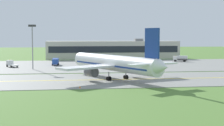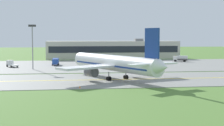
{
  "view_description": "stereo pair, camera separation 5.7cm",
  "coord_description": "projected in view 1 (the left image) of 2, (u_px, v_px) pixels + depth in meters",
  "views": [
    {
      "loc": [
        -13.21,
        -82.19,
        10.96
      ],
      "look_at": [
        -2.13,
        3.18,
        4.0
      ],
      "focal_mm": 53.44,
      "sensor_mm": 36.0,
      "label": 1
    },
    {
      "loc": [
        -13.15,
        -82.2,
        10.96
      ],
      "look_at": [
        -2.13,
        3.18,
        4.0
      ],
      "focal_mm": 53.44,
      "sensor_mm": 36.0,
      "label": 2
    }
  ],
  "objects": [
    {
      "name": "service_truck_baggage",
      "position": [
        11.0,
        64.0,
        117.68
      ],
      "size": [
        5.0,
        6.56,
        2.59
      ],
      "color": "silver",
      "rests_on": "ground"
    },
    {
      "name": "apron_light_mast",
      "position": [
        32.0,
        41.0,
        108.75
      ],
      "size": [
        2.4,
        0.5,
        14.7
      ],
      "color": "gray",
      "rests_on": "ground"
    },
    {
      "name": "ground_plane",
      "position": [
        122.0,
        80.0,
        83.82
      ],
      "size": [
        500.0,
        500.0,
        0.0
      ],
      "primitive_type": "plane",
      "color": "#517A33"
    },
    {
      "name": "taxiway_centreline",
      "position": [
        122.0,
        79.0,
        83.81
      ],
      "size": [
        220.0,
        0.6,
        0.01
      ],
      "primitive_type": "cube",
      "color": "yellow",
      "rests_on": "taxiway_strip"
    },
    {
      "name": "apron_pad",
      "position": [
        130.0,
        65.0,
        126.62
      ],
      "size": [
        140.0,
        52.0,
        0.1
      ],
      "primitive_type": "cube",
      "color": "gray",
      "rests_on": "ground"
    },
    {
      "name": "service_truck_catering",
      "position": [
        180.0,
        58.0,
        142.49
      ],
      "size": [
        6.31,
        4.36,
        2.65
      ],
      "color": "silver",
      "rests_on": "ground"
    },
    {
      "name": "traffic_cone_near_edge",
      "position": [
        80.0,
        87.0,
        69.63
      ],
      "size": [
        0.44,
        0.44,
        0.6
      ],
      "primitive_type": "cone",
      "color": "orange",
      "rests_on": "ground"
    },
    {
      "name": "service_truck_fuel",
      "position": [
        55.0,
        61.0,
        125.04
      ],
      "size": [
        2.53,
        6.07,
        2.6
      ],
      "color": "#264CA5",
      "rests_on": "ground"
    },
    {
      "name": "airplane_lead",
      "position": [
        114.0,
        63.0,
        83.97
      ],
      "size": [
        30.64,
        36.97,
        12.7
      ],
      "color": "white",
      "rests_on": "ground"
    },
    {
      "name": "taxiway_strip",
      "position": [
        122.0,
        80.0,
        83.82
      ],
      "size": [
        240.0,
        28.0,
        0.1
      ],
      "primitive_type": "cube",
      "color": "gray",
      "rests_on": "ground"
    },
    {
      "name": "terminal_building",
      "position": [
        113.0,
        50.0,
        163.94
      ],
      "size": [
        64.4,
        12.42,
        9.73
      ],
      "color": "beige",
      "rests_on": "ground"
    }
  ]
}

